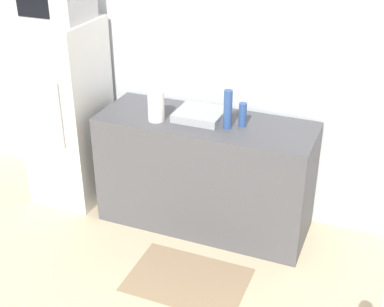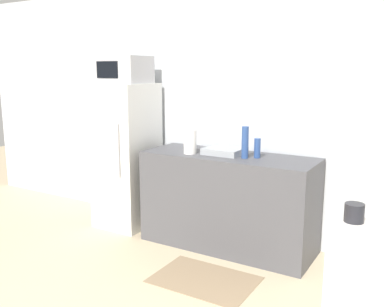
{
  "view_description": "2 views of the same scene",
  "coord_description": "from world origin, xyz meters",
  "px_view_note": "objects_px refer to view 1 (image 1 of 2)",
  "views": [
    {
      "loc": [
        1.14,
        -0.9,
        2.58
      ],
      "look_at": [
        0.05,
        1.8,
        1.05
      ],
      "focal_mm": 50.0,
      "sensor_mm": 36.0,
      "label": 1
    },
    {
      "loc": [
        1.59,
        -1.04,
        1.72
      ],
      "look_at": [
        -0.08,
        1.76,
        1.08
      ],
      "focal_mm": 40.0,
      "sensor_mm": 36.0,
      "label": 2
    }
  ],
  "objects_px": {
    "bottle_tall": "(228,109)",
    "bottle_short": "(243,115)",
    "microwave": "(54,1)",
    "refrigerator": "(68,113)",
    "paper_towel_roll": "(156,106)"
  },
  "relations": [
    {
      "from": "refrigerator",
      "to": "microwave",
      "type": "height_order",
      "value": "microwave"
    },
    {
      "from": "microwave",
      "to": "bottle_short",
      "type": "relative_size",
      "value": 2.8
    },
    {
      "from": "bottle_tall",
      "to": "bottle_short",
      "type": "bearing_deg",
      "value": 36.88
    },
    {
      "from": "bottle_short",
      "to": "paper_towel_roll",
      "type": "height_order",
      "value": "paper_towel_roll"
    },
    {
      "from": "refrigerator",
      "to": "paper_towel_roll",
      "type": "xyz_separation_m",
      "value": [
        0.89,
        -0.12,
        0.25
      ]
    },
    {
      "from": "microwave",
      "to": "bottle_short",
      "type": "height_order",
      "value": "microwave"
    },
    {
      "from": "microwave",
      "to": "bottle_short",
      "type": "xyz_separation_m",
      "value": [
        1.53,
        0.02,
        -0.7
      ]
    },
    {
      "from": "bottle_tall",
      "to": "bottle_short",
      "type": "xyz_separation_m",
      "value": [
        0.09,
        0.07,
        -0.06
      ]
    },
    {
      "from": "bottle_tall",
      "to": "bottle_short",
      "type": "height_order",
      "value": "bottle_tall"
    },
    {
      "from": "refrigerator",
      "to": "paper_towel_roll",
      "type": "bearing_deg",
      "value": -7.74
    },
    {
      "from": "refrigerator",
      "to": "bottle_tall",
      "type": "bearing_deg",
      "value": -2.04
    },
    {
      "from": "paper_towel_roll",
      "to": "microwave",
      "type": "bearing_deg",
      "value": 172.34
    },
    {
      "from": "bottle_tall",
      "to": "paper_towel_roll",
      "type": "bearing_deg",
      "value": -172.62
    },
    {
      "from": "refrigerator",
      "to": "bottle_tall",
      "type": "height_order",
      "value": "refrigerator"
    },
    {
      "from": "bottle_short",
      "to": "refrigerator",
      "type": "bearing_deg",
      "value": -179.31
    }
  ]
}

